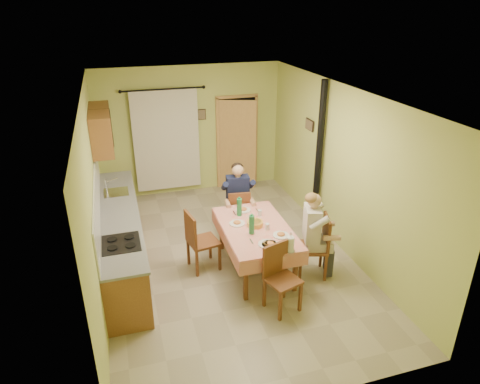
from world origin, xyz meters
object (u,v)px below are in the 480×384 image
object	(u,v)px
chair_left	(203,252)
man_right	(314,225)
chair_near	(282,291)
man_far	(238,192)
chair_right	(312,258)
dining_table	(256,248)
chair_far	(238,222)
stove_flue	(317,177)

from	to	relation	value
chair_left	man_right	distance (m)	1.84
chair_near	man_far	xyz separation A→B (m)	(0.00, 2.15, 0.59)
chair_right	dining_table	bearing A→B (deg)	79.69
man_far	chair_right	bearing A→B (deg)	-55.47
chair_far	chair_left	size ratio (longest dim) A/B	0.93
chair_far	man_right	xyz separation A→B (m)	(0.76, -1.49, 0.59)
chair_near	man_right	size ratio (longest dim) A/B	0.70
chair_right	stove_flue	bearing A→B (deg)	-10.70
chair_right	chair_left	size ratio (longest dim) A/B	1.00
chair_far	stove_flue	bearing A→B (deg)	5.36
man_right	chair_far	bearing A→B (deg)	43.66
chair_left	chair_right	bearing A→B (deg)	57.47
chair_near	man_right	distance (m)	1.16
dining_table	man_right	size ratio (longest dim) A/B	1.26
chair_right	chair_left	bearing A→B (deg)	83.83
chair_left	man_far	distance (m)	1.32
dining_table	chair_right	world-z (taller)	chair_right
chair_far	chair_near	size ratio (longest dim) A/B	0.97
chair_far	man_right	world-z (taller)	man_right
chair_near	man_far	world-z (taller)	man_far
stove_flue	dining_table	bearing A→B (deg)	-146.31
dining_table	chair_near	bearing A→B (deg)	-87.42
man_far	chair_left	bearing A→B (deg)	-128.50
dining_table	chair_left	bearing A→B (deg)	162.63
man_far	stove_flue	distance (m)	1.53
dining_table	chair_left	distance (m)	0.86
chair_far	stove_flue	size ratio (longest dim) A/B	0.34
chair_far	man_right	bearing A→B (deg)	-55.60
chair_near	chair_far	bearing A→B (deg)	-106.97
chair_near	stove_flue	distance (m)	2.68
chair_left	man_right	size ratio (longest dim) A/B	0.73
chair_near	stove_flue	size ratio (longest dim) A/B	0.35
stove_flue	man_far	bearing A→B (deg)	177.69
chair_left	chair_near	bearing A→B (deg)	22.73
chair_far	chair_right	size ratio (longest dim) A/B	0.93
chair_right	man_right	distance (m)	0.59
dining_table	man_far	distance (m)	1.20
chair_near	man_far	distance (m)	2.23
dining_table	stove_flue	distance (m)	1.97
stove_flue	chair_right	bearing A→B (deg)	-117.14
dining_table	man_right	xyz separation A→B (m)	(0.80, -0.40, 0.50)
chair_near	chair_right	size ratio (longest dim) A/B	0.96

